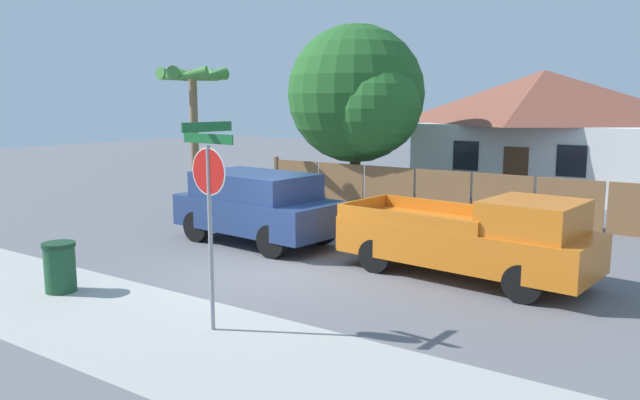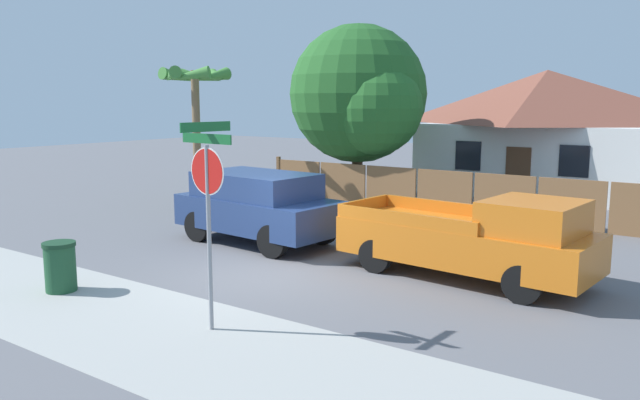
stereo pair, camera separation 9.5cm
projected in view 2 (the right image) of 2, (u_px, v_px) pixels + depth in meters
The scene contains 10 objects.
ground_plane at pixel (268, 274), 13.24m from camera, with size 80.00×80.00×0.00m, color slate.
sidewalk_strip at pixel (129, 322), 10.33m from camera, with size 36.00×3.20×0.01m.
wooden_fence at pixel (444, 193), 19.92m from camera, with size 13.71×0.12×1.56m.
house at pixel (545, 129), 24.94m from camera, with size 9.20×6.76×4.86m.
oak_tree at pixel (362, 97), 22.60m from camera, with size 5.29×5.04×6.42m.
palm_tree at pixel (195, 88), 21.82m from camera, with size 2.40×2.59×4.81m.
red_suv at pixel (258, 205), 16.03m from camera, with size 4.56×2.42×1.82m.
orange_pickup at pixel (475, 239), 12.71m from camera, with size 5.38×2.40×1.76m.
stop_sign at pixel (208, 189), 9.67m from camera, with size 1.10×0.99×3.32m.
trash_bin at pixel (60, 266), 11.98m from camera, with size 0.62×0.62×0.97m.
Camera 2 is at (8.29, -9.85, 3.62)m, focal length 35.00 mm.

